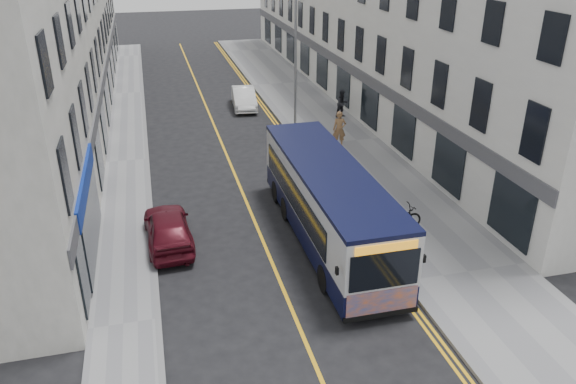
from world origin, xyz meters
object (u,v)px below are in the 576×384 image
car_white (244,98)px  car_maroon (168,228)px  bicycle (398,219)px  pedestrian_far (342,104)px  pedestrian_near (339,129)px  streetlamp (294,57)px  city_bus (328,201)px

car_white → car_maroon: size_ratio=1.00×
bicycle → car_white: car_white is taller
pedestrian_far → pedestrian_near: bearing=-123.5°
streetlamp → pedestrian_near: bearing=-57.0°
city_bus → car_maroon: (-5.73, 1.18, -0.95)m
pedestrian_far → car_maroon: size_ratio=0.41×
pedestrian_near → car_white: (-3.55, 8.65, -0.41)m
bicycle → city_bus: bearing=82.7°
bicycle → car_maroon: 8.60m
pedestrian_near → pedestrian_far: bearing=85.0°
bicycle → car_white: bearing=4.5°
car_maroon → car_white: bearing=-111.9°
streetlamp → pedestrian_far: streetlamp is taller
pedestrian_near → pedestrian_far: 5.24m
streetlamp → car_white: 7.23m
car_maroon → pedestrian_far: bearing=-133.7°
city_bus → car_white: (0.05, 17.81, -0.97)m
bicycle → pedestrian_far: 14.46m
car_white → city_bus: bearing=-85.3°
city_bus → car_maroon: 5.93m
pedestrian_near → car_maroon: pedestrian_near is taller
streetlamp → city_bus: streetlamp is taller
pedestrian_near → bicycle: bearing=-79.3°
city_bus → pedestrian_far: (5.47, 14.05, -0.68)m
streetlamp → car_white: streetlamp is taller
pedestrian_far → car_white: (-5.42, 3.76, -0.29)m
bicycle → pedestrian_near: bearing=-9.2°
car_white → streetlamp: bearing=-68.4°
car_maroon → bicycle: bearing=168.4°
pedestrian_near → car_white: pedestrian_near is taller
pedestrian_far → car_maroon: bearing=-143.7°
streetlamp → pedestrian_near: size_ratio=4.20×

